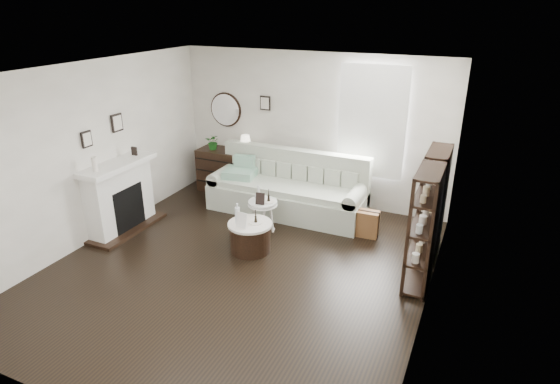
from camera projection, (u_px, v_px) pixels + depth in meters
The scene contains 18 objects.
room at pixel (351, 120), 7.96m from camera, with size 5.50×5.50×5.50m.
fireplace at pixel (121, 199), 7.50m from camera, with size 0.50×1.40×1.84m.
shelf_unit_far at pixel (433, 203), 6.68m from camera, with size 0.30×0.80×1.60m.
shelf_unit_near at pixel (423, 229), 5.92m from camera, with size 0.30×0.80×1.60m.
sofa at pixel (288, 192), 8.25m from camera, with size 2.74×0.95×1.06m.
quilt at pixel (240, 173), 8.37m from camera, with size 0.55×0.45×0.14m, color #268B5D.
suitcase at pixel (358, 222), 7.45m from camera, with size 0.64×0.21×0.43m, color brown.
dresser at pixel (230, 171), 9.09m from camera, with size 1.24×0.53×0.83m.
table_lamp at pixel (246, 144), 8.73m from camera, with size 0.22×0.22×0.35m, color white, non-canonical shape.
potted_plant at pixel (213, 142), 8.95m from camera, with size 0.28×0.24×0.31m, color #1B5D1A.
drum_table at pixel (250, 237), 6.95m from camera, with size 0.66×0.66×0.46m.
pedestal_table at pixel (263, 204), 7.36m from camera, with size 0.47×0.47×0.56m.
eiffel_drum at pixel (256, 217), 6.84m from camera, with size 0.11×0.11×0.19m, color black, non-canonical shape.
bottle_drum at pixel (237, 213), 6.81m from camera, with size 0.07×0.07×0.31m, color silver.
card_frame_drum at pixel (242, 220), 6.70m from camera, with size 0.17×0.01×0.22m, color silver.
eiffel_ped at pixel (269, 196), 7.30m from camera, with size 0.11×0.11×0.19m, color black, non-canonical shape.
flask_ped at pixel (258, 193), 7.35m from camera, with size 0.13×0.13×0.24m, color silver, non-canonical shape.
card_frame_ped at pixel (260, 199), 7.20m from camera, with size 0.14×0.01×0.19m, color black.
Camera 1 is at (2.86, -4.93, 3.49)m, focal length 30.00 mm.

